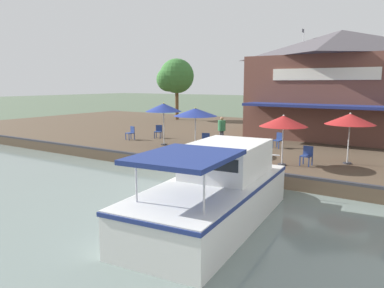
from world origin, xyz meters
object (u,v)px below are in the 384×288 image
object	(u,v)px
waterfront_restaurant	(339,83)
tree_behind_restaurant	(175,77)
cafe_chair_far_corner_seat	(131,132)
cafe_chair_facing_river	(307,155)
cafe_chair_back_row_seat	(205,140)
patio_umbrella_back_row	(283,121)
person_at_quay_edge	(222,127)
cafe_chair_mid_patio	(158,131)
patio_umbrella_mid_patio_right	(195,112)
patio_umbrella_by_entrance	(164,107)
motorboat_nearest_quay	(222,189)
patio_umbrella_mid_patio_left	(350,119)
cafe_chair_under_first_umbrella	(279,139)

from	to	relation	value
waterfront_restaurant	tree_behind_restaurant	size ratio (longest dim) A/B	1.79
waterfront_restaurant	tree_behind_restaurant	world-z (taller)	waterfront_restaurant
waterfront_restaurant	cafe_chair_far_corner_seat	world-z (taller)	waterfront_restaurant
cafe_chair_far_corner_seat	cafe_chair_facing_river	size ratio (longest dim) A/B	1.00
cafe_chair_back_row_seat	cafe_chair_far_corner_seat	bearing A→B (deg)	-92.00
waterfront_restaurant	cafe_chair_back_row_seat	world-z (taller)	waterfront_restaurant
patio_umbrella_back_row	person_at_quay_edge	size ratio (longest dim) A/B	1.38
cafe_chair_far_corner_seat	cafe_chair_mid_patio	world-z (taller)	same
patio_umbrella_mid_patio_right	patio_umbrella_back_row	bearing A→B (deg)	85.84
cafe_chair_far_corner_seat	tree_behind_restaurant	size ratio (longest dim) A/B	0.14
cafe_chair_far_corner_seat	person_at_quay_edge	xyz separation A→B (m)	(-1.76, 5.69, 0.53)
cafe_chair_facing_river	person_at_quay_edge	distance (m)	6.88
patio_umbrella_back_row	patio_umbrella_mid_patio_right	xyz separation A→B (m)	(-0.35, -4.79, 0.17)
patio_umbrella_by_entrance	motorboat_nearest_quay	size ratio (longest dim) A/B	0.31
patio_umbrella_by_entrance	tree_behind_restaurant	xyz separation A→B (m)	(-13.12, -8.72, 2.01)
patio_umbrella_mid_patio_left	cafe_chair_facing_river	xyz separation A→B (m)	(1.30, -1.44, -1.55)
waterfront_restaurant	cafe_chair_facing_river	bearing A→B (deg)	6.14
cafe_chair_back_row_seat	cafe_chair_mid_patio	size ratio (longest dim) A/B	1.00
cafe_chair_back_row_seat	person_at_quay_edge	xyz separation A→B (m)	(-1.96, -0.05, 0.53)
cafe_chair_far_corner_seat	cafe_chair_back_row_seat	xyz separation A→B (m)	(0.20, 5.73, 0.00)
patio_umbrella_mid_patio_right	tree_behind_restaurant	bearing A→B (deg)	-140.74
patio_umbrella_mid_patio_right	person_at_quay_edge	distance (m)	3.63
cafe_chair_facing_river	motorboat_nearest_quay	xyz separation A→B (m)	(6.40, -0.73, -0.13)
waterfront_restaurant	cafe_chair_far_corner_seat	bearing A→B (deg)	-48.87
cafe_chair_back_row_seat	cafe_chair_facing_river	world-z (taller)	same
tree_behind_restaurant	patio_umbrella_by_entrance	bearing A→B (deg)	33.61
waterfront_restaurant	cafe_chair_back_row_seat	distance (m)	11.08
patio_umbrella_back_row	patio_umbrella_mid_patio_right	bearing A→B (deg)	-94.16
waterfront_restaurant	motorboat_nearest_quay	world-z (taller)	waterfront_restaurant
cafe_chair_back_row_seat	person_at_quay_edge	size ratio (longest dim) A/B	0.53
patio_umbrella_mid_patio_left	cafe_chair_under_first_umbrella	bearing A→B (deg)	-120.18
patio_umbrella_back_row	cafe_chair_under_first_umbrella	distance (m)	4.85
patio_umbrella_mid_patio_right	cafe_chair_mid_patio	xyz separation A→B (m)	(-3.25, -5.01, -1.65)
cafe_chair_facing_river	person_at_quay_edge	bearing A→B (deg)	-117.93
patio_umbrella_mid_patio_left	person_at_quay_edge	distance (m)	7.81
patio_umbrella_back_row	cafe_chair_facing_river	size ratio (longest dim) A/B	2.63
motorboat_nearest_quay	patio_umbrella_back_row	bearing A→B (deg)	-178.08
cafe_chair_facing_river	motorboat_nearest_quay	size ratio (longest dim) A/B	0.10
cafe_chair_back_row_seat	cafe_chair_under_first_umbrella	world-z (taller)	same
cafe_chair_far_corner_seat	motorboat_nearest_quay	world-z (taller)	motorboat_nearest_quay
patio_umbrella_back_row	person_at_quay_edge	xyz separation A→B (m)	(-3.78, -5.14, -0.95)
cafe_chair_far_corner_seat	motorboat_nearest_quay	size ratio (longest dim) A/B	0.10
cafe_chair_far_corner_seat	cafe_chair_facing_river	world-z (taller)	same
cafe_chair_facing_river	motorboat_nearest_quay	world-z (taller)	motorboat_nearest_quay
cafe_chair_back_row_seat	motorboat_nearest_quay	distance (m)	9.30
cafe_chair_far_corner_seat	tree_behind_restaurant	distance (m)	14.31
patio_umbrella_by_entrance	cafe_chair_back_row_seat	xyz separation A→B (m)	(-0.32, 2.65, -1.72)
patio_umbrella_by_entrance	waterfront_restaurant	bearing A→B (deg)	142.43
waterfront_restaurant	patio_umbrella_back_row	xyz separation A→B (m)	(11.27, 0.23, -1.66)
waterfront_restaurant	person_at_quay_edge	bearing A→B (deg)	-33.23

